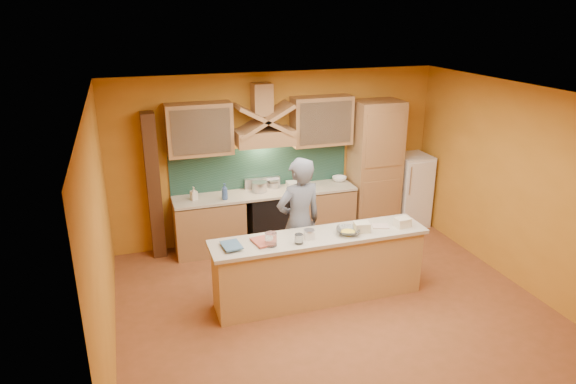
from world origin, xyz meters
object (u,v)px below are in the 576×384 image
object	(u,v)px
person	(299,223)
mixing_bowl	(348,231)
stove	(266,218)
fridge	(410,190)
kitchen_scale	(309,235)

from	to	relation	value
person	mixing_bowl	distance (m)	0.74
stove	fridge	distance (m)	2.71
person	fridge	bearing A→B (deg)	-161.54
person	kitchen_scale	bearing A→B (deg)	75.01
stove	kitchen_scale	distance (m)	2.02
stove	fridge	xyz separation A→B (m)	(2.70, 0.00, 0.20)
stove	mixing_bowl	bearing A→B (deg)	-74.04
stove	kitchen_scale	world-z (taller)	kitchen_scale
kitchen_scale	fridge	bearing A→B (deg)	44.06
mixing_bowl	person	bearing A→B (deg)	131.30
person	mixing_bowl	bearing A→B (deg)	121.31
kitchen_scale	mixing_bowl	bearing A→B (deg)	4.86
person	stove	bearing A→B (deg)	-96.88
stove	mixing_bowl	xyz separation A→B (m)	(0.57, -1.98, 0.53)
stove	person	world-z (taller)	person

